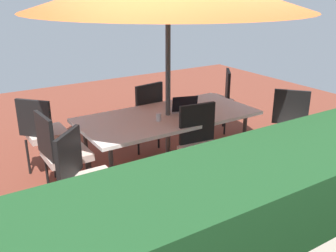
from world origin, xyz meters
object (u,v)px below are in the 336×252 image
at_px(chair_northwest, 289,126).
at_px(cup, 159,117).
at_px(chair_northeast, 86,177).
at_px(chair_north, 203,144).
at_px(dining_table, 168,118).
at_px(chair_east, 61,151).
at_px(chair_south, 143,112).
at_px(chair_southeast, 43,130).
at_px(laptop, 183,108).
at_px(chair_southwest, 218,97).

distance_m(chair_northwest, cup, 1.67).
height_order(chair_northeast, chair_northwest, same).
relative_size(chair_northwest, cup, 10.37).
xyz_separation_m(chair_north, chair_northwest, (-1.27, 0.11, 0.00)).
distance_m(dining_table, chair_east, 1.34).
xyz_separation_m(chair_south, chair_east, (1.38, 0.69, 0.00)).
xyz_separation_m(chair_southeast, chair_northeast, (0.00, 1.42, 0.00)).
bearing_deg(chair_southeast, dining_table, -161.30).
distance_m(dining_table, chair_south, 0.74).
bearing_deg(laptop, chair_north, 92.32).
bearing_deg(dining_table, chair_southwest, -151.83).
relative_size(chair_southwest, chair_northwest, 1.00).
distance_m(chair_south, chair_northeast, 1.96).
relative_size(chair_southeast, laptop, 2.58).
height_order(chair_north, cup, chair_north).
xyz_separation_m(chair_south, chair_north, (-0.01, 1.37, 0.00)).
bearing_deg(chair_east, chair_northeast, 176.53).
bearing_deg(chair_northwest, chair_southeast, -160.30).
bearing_deg(chair_north, dining_table, 102.21).
bearing_deg(chair_east, dining_table, -95.92).
height_order(chair_northwest, cup, chair_northwest).
bearing_deg(dining_table, chair_north, 95.05).
xyz_separation_m(dining_table, chair_southeast, (1.32, -0.75, -0.13)).
relative_size(chair_east, laptop, 2.58).
bearing_deg(chair_northwest, dining_table, -160.30).
height_order(chair_south, chair_southeast, same).
bearing_deg(chair_northeast, chair_southwest, -17.17).
height_order(chair_southwest, cup, chair_southwest).
relative_size(dining_table, cup, 23.01).
bearing_deg(chair_southwest, chair_south, -52.12).
xyz_separation_m(chair_south, chair_northeast, (1.37, 1.40, 0.00)).
bearing_deg(chair_northeast, chair_east, 45.95).
xyz_separation_m(dining_table, chair_southwest, (-1.41, -0.76, -0.13)).
distance_m(chair_south, cup, 0.92).
xyz_separation_m(chair_southeast, chair_northwest, (-2.64, 1.50, 0.00)).
relative_size(chair_northwest, laptop, 2.58).
height_order(dining_table, chair_south, chair_south).
height_order(chair_northeast, laptop, chair_northeast).
bearing_deg(chair_east, chair_southeast, -5.02).
bearing_deg(chair_southeast, cup, -170.03).
relative_size(chair_southeast, cup, 10.37).
bearing_deg(laptop, chair_northwest, 162.25).
bearing_deg(chair_north, cup, 124.67).
bearing_deg(dining_table, chair_east, -1.83).
bearing_deg(chair_southwest, cup, -24.61).
relative_size(chair_southwest, laptop, 2.58).
xyz_separation_m(chair_north, chair_southwest, (-1.35, -1.39, 0.00)).
distance_m(chair_southwest, chair_east, 2.83).
distance_m(chair_southeast, laptop, 1.73).
bearing_deg(chair_north, chair_east, 161.03).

